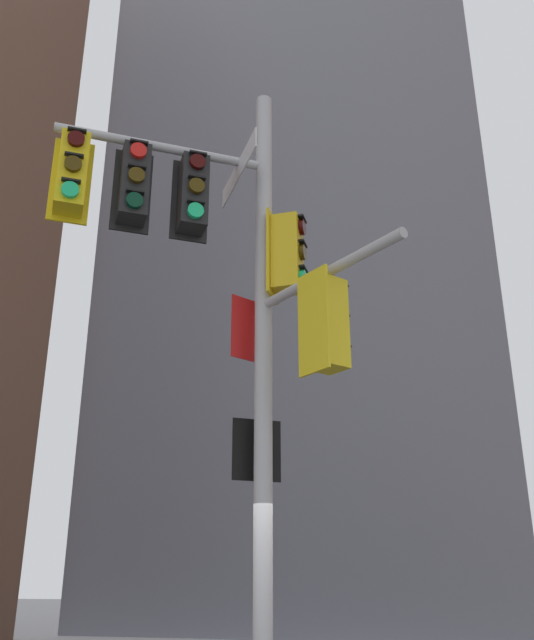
{
  "coord_description": "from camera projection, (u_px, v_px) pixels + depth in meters",
  "views": [
    {
      "loc": [
        2.01,
        -7.55,
        1.7
      ],
      "look_at": [
        0.03,
        0.08,
        4.71
      ],
      "focal_mm": 38.49,
      "sensor_mm": 36.0,
      "label": 1
    }
  ],
  "objects": [
    {
      "name": "signal_pole_assembly",
      "position": [
        224.0,
        280.0,
        8.18
      ],
      "size": [
        4.18,
        2.05,
        7.96
      ],
      "color": "#B2B2B5",
      "rests_on": "ground"
    },
    {
      "name": "building_mid_block",
      "position": [
        316.0,
        279.0,
        33.51
      ],
      "size": [
        15.38,
        15.38,
        31.04
      ],
      "primitive_type": "cube",
      "color": "slate",
      "rests_on": "ground"
    }
  ]
}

